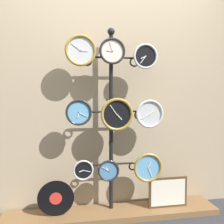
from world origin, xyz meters
TOP-DOWN VIEW (x-y plane):
  - shop_wall at (0.00, 0.57)m, footprint 4.40×0.04m
  - low_shelf at (0.00, 0.35)m, footprint 2.20×0.36m
  - display_stand at (-0.00, 0.41)m, footprint 0.68×0.42m
  - clock_top_left at (-0.31, 0.32)m, footprint 0.30×0.04m
  - clock_top_center at (-0.01, 0.30)m, footprint 0.25×0.04m
  - clock_top_right at (0.33, 0.31)m, footprint 0.25×0.04m
  - clock_middle_left at (-0.33, 0.30)m, footprint 0.25×0.04m
  - clock_middle_center at (0.04, 0.29)m, footprint 0.33×0.04m
  - clock_middle_right at (0.38, 0.33)m, footprint 0.29×0.04m
  - clock_bottom_left at (-0.29, 0.31)m, footprint 0.20×0.04m
  - clock_bottom_center at (-0.04, 0.33)m, footprint 0.22×0.04m
  - clock_bottom_right at (0.37, 0.32)m, footprint 0.30×0.04m
  - vinyl_record at (-0.56, 0.33)m, footprint 0.35×0.01m
  - picture_frame at (0.59, 0.32)m, footprint 0.42×0.02m

SIDE VIEW (x-z plane):
  - low_shelf at x=0.00m, z-range 0.00..0.06m
  - picture_frame at x=0.59m, z-range 0.06..0.38m
  - vinyl_record at x=-0.56m, z-range 0.06..0.41m
  - clock_bottom_center at x=-0.04m, z-range 0.38..0.60m
  - clock_bottom_right at x=0.37m, z-range 0.35..0.65m
  - clock_bottom_left at x=-0.29m, z-range 0.41..0.61m
  - display_stand at x=0.00m, z-range -0.34..1.57m
  - clock_middle_right at x=0.38m, z-range 0.91..1.20m
  - clock_middle_center at x=0.04m, z-range 0.89..1.22m
  - clock_middle_left at x=-0.33m, z-range 0.95..1.20m
  - shop_wall at x=0.00m, z-range 0.00..2.80m
  - clock_top_right at x=0.33m, z-range 1.50..1.75m
  - clock_top_center at x=-0.01m, z-range 1.54..1.79m
  - clock_top_left at x=-0.31m, z-range 1.52..1.82m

